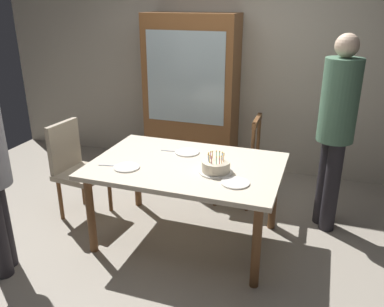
{
  "coord_description": "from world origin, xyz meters",
  "views": [
    {
      "loc": [
        1.06,
        -2.94,
        2.06
      ],
      "look_at": [
        0.05,
        0.0,
        0.84
      ],
      "focal_mm": 37.35,
      "sensor_mm": 36.0,
      "label": 1
    }
  ],
  "objects_px": {
    "chair_spindle_back": "(238,162)",
    "plate_near_guest": "(235,183)",
    "chair_upholstered": "(75,165)",
    "china_cabinet": "(191,95)",
    "plate_far_side": "(187,152)",
    "dining_table": "(186,173)",
    "birthday_cake": "(216,167)",
    "plate_near_celebrant": "(127,167)",
    "person_guest": "(336,123)"
  },
  "relations": [
    {
      "from": "birthday_cake",
      "to": "plate_far_side",
      "type": "relative_size",
      "value": 1.27
    },
    {
      "from": "person_guest",
      "to": "plate_near_guest",
      "type": "bearing_deg",
      "value": -127.63
    },
    {
      "from": "plate_near_celebrant",
      "to": "chair_spindle_back",
      "type": "bearing_deg",
      "value": 57.28
    },
    {
      "from": "plate_near_guest",
      "to": "person_guest",
      "type": "xyz_separation_m",
      "value": [
        0.69,
        0.89,
        0.28
      ]
    },
    {
      "from": "dining_table",
      "to": "birthday_cake",
      "type": "relative_size",
      "value": 5.73
    },
    {
      "from": "dining_table",
      "to": "chair_upholstered",
      "type": "distance_m",
      "value": 1.2
    },
    {
      "from": "dining_table",
      "to": "birthday_cake",
      "type": "bearing_deg",
      "value": -17.51
    },
    {
      "from": "plate_near_celebrant",
      "to": "plate_far_side",
      "type": "bearing_deg",
      "value": 53.31
    },
    {
      "from": "chair_spindle_back",
      "to": "plate_far_side",
      "type": "bearing_deg",
      "value": -119.33
    },
    {
      "from": "birthday_cake",
      "to": "china_cabinet",
      "type": "height_order",
      "value": "china_cabinet"
    },
    {
      "from": "birthday_cake",
      "to": "person_guest",
      "type": "distance_m",
      "value": 1.18
    },
    {
      "from": "plate_near_celebrant",
      "to": "chair_upholstered",
      "type": "xyz_separation_m",
      "value": [
        -0.75,
        0.33,
        -0.22
      ]
    },
    {
      "from": "chair_spindle_back",
      "to": "dining_table",
      "type": "bearing_deg",
      "value": -107.23
    },
    {
      "from": "dining_table",
      "to": "plate_near_guest",
      "type": "height_order",
      "value": "plate_near_guest"
    },
    {
      "from": "chair_upholstered",
      "to": "china_cabinet",
      "type": "bearing_deg",
      "value": 64.69
    },
    {
      "from": "chair_upholstered",
      "to": "china_cabinet",
      "type": "distance_m",
      "value": 1.68
    },
    {
      "from": "dining_table",
      "to": "chair_spindle_back",
      "type": "bearing_deg",
      "value": 72.77
    },
    {
      "from": "birthday_cake",
      "to": "person_guest",
      "type": "relative_size",
      "value": 0.16
    },
    {
      "from": "china_cabinet",
      "to": "plate_far_side",
      "type": "bearing_deg",
      "value": -72.52
    },
    {
      "from": "dining_table",
      "to": "plate_far_side",
      "type": "height_order",
      "value": "plate_far_side"
    },
    {
      "from": "birthday_cake",
      "to": "plate_near_celebrant",
      "type": "relative_size",
      "value": 1.27
    },
    {
      "from": "person_guest",
      "to": "china_cabinet",
      "type": "relative_size",
      "value": 0.94
    },
    {
      "from": "chair_spindle_back",
      "to": "chair_upholstered",
      "type": "bearing_deg",
      "value": -152.06
    },
    {
      "from": "chair_spindle_back",
      "to": "china_cabinet",
      "type": "relative_size",
      "value": 0.5
    },
    {
      "from": "dining_table",
      "to": "person_guest",
      "type": "height_order",
      "value": "person_guest"
    },
    {
      "from": "dining_table",
      "to": "chair_spindle_back",
      "type": "height_order",
      "value": "chair_spindle_back"
    },
    {
      "from": "birthday_cake",
      "to": "plate_near_guest",
      "type": "distance_m",
      "value": 0.25
    },
    {
      "from": "plate_far_side",
      "to": "chair_spindle_back",
      "type": "xyz_separation_m",
      "value": [
        0.35,
        0.62,
        -0.29
      ]
    },
    {
      "from": "plate_far_side",
      "to": "dining_table",
      "type": "bearing_deg",
      "value": -71.68
    },
    {
      "from": "plate_near_celebrant",
      "to": "plate_far_side",
      "type": "distance_m",
      "value": 0.6
    },
    {
      "from": "plate_far_side",
      "to": "plate_near_celebrant",
      "type": "bearing_deg",
      "value": -126.69
    },
    {
      "from": "birthday_cake",
      "to": "plate_far_side",
      "type": "xyz_separation_m",
      "value": [
        -0.36,
        0.33,
        -0.04
      ]
    },
    {
      "from": "plate_near_guest",
      "to": "china_cabinet",
      "type": "relative_size",
      "value": 0.12
    },
    {
      "from": "china_cabinet",
      "to": "person_guest",
      "type": "bearing_deg",
      "value": -28.62
    },
    {
      "from": "birthday_cake",
      "to": "plate_near_celebrant",
      "type": "distance_m",
      "value": 0.74
    },
    {
      "from": "plate_near_celebrant",
      "to": "china_cabinet",
      "type": "distance_m",
      "value": 1.81
    },
    {
      "from": "birthday_cake",
      "to": "plate_near_guest",
      "type": "bearing_deg",
      "value": -37.7
    },
    {
      "from": "chair_spindle_back",
      "to": "plate_near_guest",
      "type": "bearing_deg",
      "value": -78.96
    },
    {
      "from": "plate_near_celebrant",
      "to": "chair_spindle_back",
      "type": "distance_m",
      "value": 1.34
    },
    {
      "from": "plate_far_side",
      "to": "chair_upholstered",
      "type": "distance_m",
      "value": 1.14
    },
    {
      "from": "chair_spindle_back",
      "to": "china_cabinet",
      "type": "xyz_separation_m",
      "value": [
        -0.76,
        0.7,
        0.49
      ]
    },
    {
      "from": "chair_upholstered",
      "to": "person_guest",
      "type": "bearing_deg",
      "value": 13.44
    },
    {
      "from": "plate_near_celebrant",
      "to": "plate_near_guest",
      "type": "relative_size",
      "value": 1.0
    },
    {
      "from": "dining_table",
      "to": "plate_far_side",
      "type": "relative_size",
      "value": 7.29
    },
    {
      "from": "plate_near_celebrant",
      "to": "chair_upholstered",
      "type": "distance_m",
      "value": 0.85
    },
    {
      "from": "chair_spindle_back",
      "to": "chair_upholstered",
      "type": "xyz_separation_m",
      "value": [
        -1.46,
        -0.77,
        0.07
      ]
    },
    {
      "from": "plate_far_side",
      "to": "chair_upholstered",
      "type": "relative_size",
      "value": 0.23
    },
    {
      "from": "plate_near_celebrant",
      "to": "plate_far_side",
      "type": "relative_size",
      "value": 1.0
    },
    {
      "from": "dining_table",
      "to": "chair_upholstered",
      "type": "bearing_deg",
      "value": 175.86
    },
    {
      "from": "plate_far_side",
      "to": "china_cabinet",
      "type": "distance_m",
      "value": 1.39
    }
  ]
}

